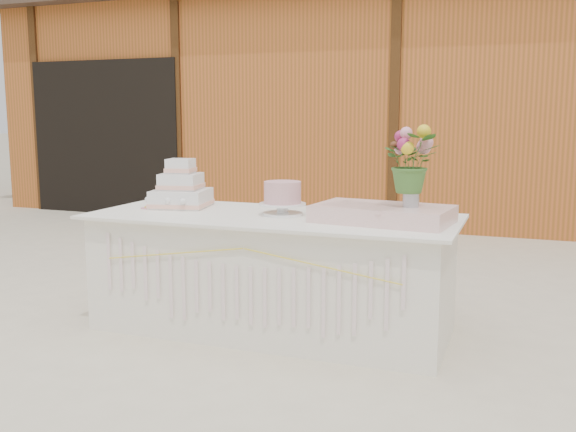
# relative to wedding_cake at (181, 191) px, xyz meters

# --- Properties ---
(ground) EXTENTS (80.00, 80.00, 0.00)m
(ground) POSITION_rel_wedding_cake_xyz_m (0.74, -0.12, -0.89)
(ground) COLOR beige
(ground) RESTS_ON ground
(barn) EXTENTS (12.60, 4.60, 3.30)m
(barn) POSITION_rel_wedding_cake_xyz_m (0.73, 5.87, 0.79)
(barn) COLOR #AF5424
(barn) RESTS_ON ground
(cake_table) EXTENTS (2.40, 1.00, 0.77)m
(cake_table) POSITION_rel_wedding_cake_xyz_m (0.74, -0.13, -0.50)
(cake_table) COLOR white
(cake_table) RESTS_ON ground
(wedding_cake) EXTENTS (0.44, 0.44, 0.34)m
(wedding_cake) POSITION_rel_wedding_cake_xyz_m (0.00, 0.00, 0.00)
(wedding_cake) COLOR white
(wedding_cake) RESTS_ON cake_table
(pink_cake_stand) EXTENTS (0.31, 0.31, 0.22)m
(pink_cake_stand) POSITION_rel_wedding_cake_xyz_m (0.80, -0.10, 0.01)
(pink_cake_stand) COLOR white
(pink_cake_stand) RESTS_ON cake_table
(satin_runner) EXTENTS (0.86, 0.56, 0.10)m
(satin_runner) POSITION_rel_wedding_cake_xyz_m (1.47, -0.15, -0.07)
(satin_runner) COLOR #FCCBCB
(satin_runner) RESTS_ON cake_table
(flower_vase) EXTENTS (0.10, 0.10, 0.13)m
(flower_vase) POSITION_rel_wedding_cake_xyz_m (1.64, -0.15, 0.05)
(flower_vase) COLOR #B2B2B7
(flower_vase) RESTS_ON satin_runner
(bouquet) EXTENTS (0.36, 0.32, 0.36)m
(bouquet) POSITION_rel_wedding_cake_xyz_m (1.64, -0.15, 0.30)
(bouquet) COLOR #3D6B2A
(bouquet) RESTS_ON flower_vase
(loose_flowers) EXTENTS (0.24, 0.38, 0.02)m
(loose_flowers) POSITION_rel_wedding_cake_xyz_m (-0.23, -0.02, -0.11)
(loose_flowers) COLOR pink
(loose_flowers) RESTS_ON cake_table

